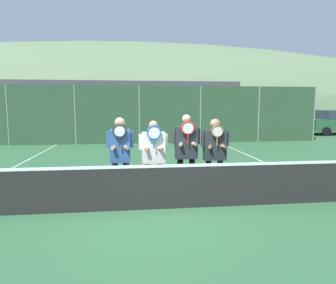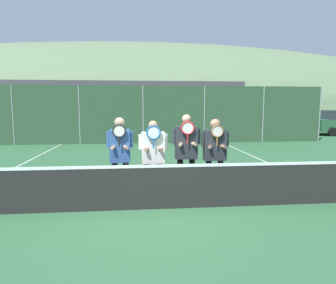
{
  "view_description": "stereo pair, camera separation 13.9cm",
  "coord_description": "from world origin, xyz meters",
  "px_view_note": "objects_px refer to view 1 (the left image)",
  "views": [
    {
      "loc": [
        -0.41,
        -5.76,
        2.07
      ],
      "look_at": [
        0.38,
        0.8,
        1.25
      ],
      "focal_mm": 32.0,
      "sensor_mm": 36.0,
      "label": 1
    },
    {
      "loc": [
        -0.28,
        -5.77,
        2.07
      ],
      "look_at": [
        0.38,
        0.8,
        1.25
      ],
      "focal_mm": 32.0,
      "sensor_mm": 36.0,
      "label": 2
    }
  ],
  "objects_px": {
    "car_center": "(191,123)",
    "player_rightmost": "(215,150)",
    "car_left_of_center": "(113,123)",
    "player_center_right": "(186,149)",
    "player_center_left": "(153,154)",
    "car_right_of_center": "(267,121)",
    "car_far_left": "(31,124)",
    "player_leftmost": "(120,153)"
  },
  "relations": [
    {
      "from": "car_center",
      "to": "player_rightmost",
      "type": "bearing_deg",
      "value": -99.08
    },
    {
      "from": "car_left_of_center",
      "to": "player_center_right",
      "type": "bearing_deg",
      "value": -79.82
    },
    {
      "from": "player_center_left",
      "to": "player_center_right",
      "type": "height_order",
      "value": "player_center_right"
    },
    {
      "from": "player_center_right",
      "to": "car_right_of_center",
      "type": "xyz_separation_m",
      "value": [
        8.09,
        13.29,
        -0.15
      ]
    },
    {
      "from": "car_far_left",
      "to": "car_center",
      "type": "bearing_deg",
      "value": -0.0
    },
    {
      "from": "player_center_right",
      "to": "car_center",
      "type": "height_order",
      "value": "player_center_right"
    },
    {
      "from": "player_leftmost",
      "to": "player_center_left",
      "type": "bearing_deg",
      "value": -1.22
    },
    {
      "from": "player_leftmost",
      "to": "player_center_left",
      "type": "xyz_separation_m",
      "value": [
        0.7,
        -0.01,
        -0.03
      ]
    },
    {
      "from": "car_far_left",
      "to": "car_right_of_center",
      "type": "relative_size",
      "value": 0.96
    },
    {
      "from": "player_leftmost",
      "to": "car_center",
      "type": "xyz_separation_m",
      "value": [
        4.15,
        13.06,
        -0.15
      ]
    },
    {
      "from": "car_far_left",
      "to": "car_left_of_center",
      "type": "relative_size",
      "value": 1.09
    },
    {
      "from": "car_right_of_center",
      "to": "player_center_right",
      "type": "bearing_deg",
      "value": -121.32
    },
    {
      "from": "player_leftmost",
      "to": "car_center",
      "type": "bearing_deg",
      "value": 72.38
    },
    {
      "from": "player_center_right",
      "to": "car_center",
      "type": "bearing_deg",
      "value": 78.17
    },
    {
      "from": "player_leftmost",
      "to": "car_center",
      "type": "height_order",
      "value": "player_leftmost"
    },
    {
      "from": "player_center_right",
      "to": "car_right_of_center",
      "type": "distance_m",
      "value": 15.56
    },
    {
      "from": "player_leftmost",
      "to": "car_left_of_center",
      "type": "relative_size",
      "value": 0.43
    },
    {
      "from": "car_far_left",
      "to": "car_right_of_center",
      "type": "xyz_separation_m",
      "value": [
        15.48,
        0.34,
        0.04
      ]
    },
    {
      "from": "car_far_left",
      "to": "car_center",
      "type": "distance_m",
      "value": 10.1
    },
    {
      "from": "player_leftmost",
      "to": "player_center_right",
      "type": "relative_size",
      "value": 0.97
    },
    {
      "from": "player_center_right",
      "to": "car_left_of_center",
      "type": "xyz_separation_m",
      "value": [
        -2.38,
        13.28,
        -0.16
      ]
    },
    {
      "from": "player_center_left",
      "to": "player_rightmost",
      "type": "height_order",
      "value": "player_rightmost"
    },
    {
      "from": "player_leftmost",
      "to": "player_center_left",
      "type": "height_order",
      "value": "player_leftmost"
    },
    {
      "from": "player_rightmost",
      "to": "car_right_of_center",
      "type": "bearing_deg",
      "value": 60.74
    },
    {
      "from": "car_far_left",
      "to": "player_rightmost",
      "type": "bearing_deg",
      "value": -58.15
    },
    {
      "from": "player_rightmost",
      "to": "car_far_left",
      "type": "distance_m",
      "value": 15.23
    },
    {
      "from": "player_center_left",
      "to": "car_right_of_center",
      "type": "distance_m",
      "value": 16.06
    },
    {
      "from": "player_center_right",
      "to": "car_center",
      "type": "distance_m",
      "value": 13.23
    },
    {
      "from": "player_rightmost",
      "to": "car_center",
      "type": "relative_size",
      "value": 0.37
    },
    {
      "from": "car_center",
      "to": "car_far_left",
      "type": "bearing_deg",
      "value": 180.0
    },
    {
      "from": "player_center_left",
      "to": "car_left_of_center",
      "type": "distance_m",
      "value": 13.51
    },
    {
      "from": "car_left_of_center",
      "to": "player_leftmost",
      "type": "bearing_deg",
      "value": -85.94
    },
    {
      "from": "player_center_right",
      "to": "car_right_of_center",
      "type": "height_order",
      "value": "car_right_of_center"
    },
    {
      "from": "player_center_right",
      "to": "car_right_of_center",
      "type": "bearing_deg",
      "value": 58.68
    },
    {
      "from": "player_leftmost",
      "to": "car_far_left",
      "type": "distance_m",
      "value": 14.35
    },
    {
      "from": "player_center_right",
      "to": "car_left_of_center",
      "type": "height_order",
      "value": "player_center_right"
    },
    {
      "from": "player_rightmost",
      "to": "car_right_of_center",
      "type": "xyz_separation_m",
      "value": [
        7.44,
        13.28,
        -0.11
      ]
    },
    {
      "from": "player_leftmost",
      "to": "player_center_left",
      "type": "distance_m",
      "value": 0.7
    },
    {
      "from": "car_left_of_center",
      "to": "car_center",
      "type": "xyz_separation_m",
      "value": [
        5.1,
        -0.33,
        -0.02
      ]
    },
    {
      "from": "car_far_left",
      "to": "player_center_left",
      "type": "bearing_deg",
      "value": -63.02
    },
    {
      "from": "car_left_of_center",
      "to": "car_center",
      "type": "bearing_deg",
      "value": -3.74
    },
    {
      "from": "player_leftmost",
      "to": "car_left_of_center",
      "type": "height_order",
      "value": "car_left_of_center"
    }
  ]
}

